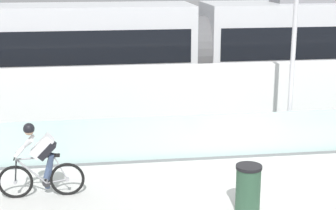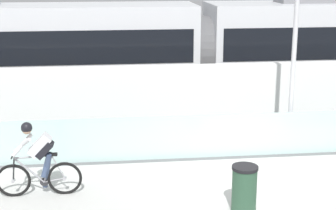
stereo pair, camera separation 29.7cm
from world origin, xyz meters
name	(u,v)px [view 2 (the right image)]	position (x,y,z in m)	size (l,w,h in m)	color
ground_plane	(251,185)	(0.00, 0.00, 0.00)	(200.00, 200.00, 0.00)	slate
bike_path_deck	(251,185)	(0.00, 0.00, 0.01)	(32.00, 3.20, 0.01)	silver
glass_parapet	(232,135)	(0.00, 1.85, 0.55)	(32.00, 0.05, 1.10)	silver
concrete_barrier_wall	(217,100)	(0.00, 3.65, 1.01)	(32.00, 0.36, 2.01)	white
tram_rail_near	(201,111)	(0.00, 6.13, 0.00)	(32.00, 0.08, 0.01)	#595654
tram_rail_far	(194,100)	(0.00, 7.57, 0.00)	(32.00, 0.08, 0.01)	#595654
tram	(201,51)	(0.08, 6.85, 1.89)	(22.56, 2.54, 3.81)	silver
cyclist_on_bike	(38,160)	(-4.52, 0.00, 0.78)	(1.77, 0.58, 1.61)	black
lamp_post_antenna	(296,23)	(1.59, 2.15, 3.29)	(0.28, 0.28, 5.20)	gray
trash_bin	(244,189)	(-0.49, -1.25, 0.48)	(0.51, 0.51, 0.96)	#33593F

